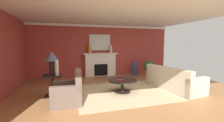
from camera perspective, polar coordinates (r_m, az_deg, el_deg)
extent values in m
plane|color=olive|center=(5.30, 3.72, -12.08)|extent=(9.33, 9.33, 0.00)
cube|color=#9E3833|center=(8.19, -4.22, 4.00)|extent=(7.77, 0.12, 2.70)
cube|color=white|center=(5.42, 2.77, 17.59)|extent=(7.77, 7.04, 0.06)
cube|color=white|center=(8.17, -4.16, 12.93)|extent=(7.77, 0.08, 0.12)
cube|color=tan|center=(5.44, 3.90, -11.53)|extent=(3.17, 2.67, 0.01)
cube|color=white|center=(8.04, -4.35, -1.59)|extent=(1.60, 0.25, 1.15)
cube|color=black|center=(8.06, -4.30, -3.20)|extent=(0.70, 0.26, 0.60)
cube|color=white|center=(7.96, -4.34, 2.72)|extent=(1.80, 0.35, 0.06)
cube|color=silver|center=(8.08, -4.59, 6.94)|extent=(1.11, 0.04, 0.82)
cube|color=#BCB299|center=(6.21, 22.08, -7.65)|extent=(1.19, 2.21, 0.45)
cube|color=#BCB299|center=(5.87, 19.90, -4.09)|extent=(0.50, 2.11, 0.40)
cube|color=#BCB299|center=(5.60, 29.28, -8.56)|extent=(0.92, 0.33, 0.62)
cube|color=#BCB299|center=(6.85, 16.29, -5.44)|extent=(0.92, 0.33, 0.62)
cube|color=brown|center=(4.55, -16.45, -12.51)|extent=(0.85, 0.85, 0.44)
cube|color=brown|center=(4.41, -12.46, -6.58)|extent=(0.21, 0.81, 0.51)
cube|color=brown|center=(4.84, -16.25, -10.38)|extent=(0.81, 0.19, 0.60)
cube|color=brown|center=(4.21, -16.75, -12.90)|extent=(0.81, 0.19, 0.60)
cylinder|color=black|center=(5.33, 3.94, -7.18)|extent=(1.00, 1.00, 0.04)
cylinder|color=black|center=(5.38, 3.92, -9.51)|extent=(0.12, 0.12, 0.41)
cylinder|color=black|center=(5.44, 3.90, -11.44)|extent=(0.56, 0.56, 0.03)
cube|color=black|center=(5.22, -21.46, -5.06)|extent=(0.56, 0.56, 0.04)
cube|color=black|center=(5.30, -21.31, -8.78)|extent=(0.10, 0.10, 0.66)
cube|color=black|center=(5.38, -21.18, -11.97)|extent=(0.45, 0.45, 0.04)
cylinder|color=black|center=(5.18, -21.56, -2.40)|extent=(0.18, 0.18, 0.45)
cone|color=#4C566B|center=(5.14, -21.73, 1.73)|extent=(0.44, 0.44, 0.30)
cylinder|color=beige|center=(8.06, -0.48, 4.45)|extent=(0.15, 0.15, 0.41)
cylinder|color=beige|center=(5.05, -19.99, -2.40)|extent=(0.11, 0.11, 0.48)
cylinder|color=#B7892D|center=(7.82, -8.27, 4.53)|extent=(0.17, 0.17, 0.46)
cylinder|color=navy|center=(8.37, 8.46, -2.87)|extent=(0.26, 0.26, 0.71)
cube|color=maroon|center=(5.13, 3.23, -7.24)|extent=(0.23, 0.21, 0.04)
cylinder|color=#A8754C|center=(8.33, 13.37, -4.44)|extent=(0.32, 0.32, 0.30)
sphere|color=#28602D|center=(8.27, 13.44, -1.70)|extent=(0.56, 0.56, 0.56)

